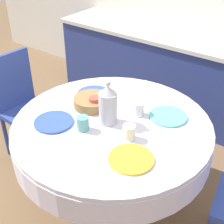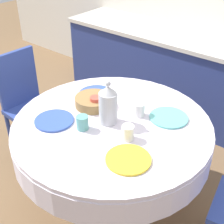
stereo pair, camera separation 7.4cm
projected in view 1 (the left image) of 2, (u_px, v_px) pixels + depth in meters
ground_plane at (112, 200)px, 2.48m from camera, size 12.00×12.00×0.00m
kitchen_counter at (198, 81)px, 3.23m from camera, size 3.24×0.64×0.88m
dining_table at (112, 137)px, 2.13m from camera, size 1.33×1.33×0.76m
chair_right at (23, 102)px, 2.73m from camera, size 0.42×0.42×0.95m
plate_near_left at (54, 122)px, 2.05m from camera, size 0.26×0.26×0.01m
cup_near_left at (83, 123)px, 1.97m from camera, size 0.08×0.08×0.09m
plate_near_right at (131, 159)px, 1.75m from camera, size 0.26×0.26×0.01m
cup_near_right at (129, 132)px, 1.89m from camera, size 0.08×0.08×0.09m
plate_far_left at (94, 94)px, 2.36m from camera, size 0.26×0.26×0.01m
cup_far_left at (95, 103)px, 2.17m from camera, size 0.08×0.08×0.09m
plate_far_right at (168, 116)px, 2.11m from camera, size 0.26×0.26×0.01m
cup_far_right at (138, 109)px, 2.11m from camera, size 0.08×0.08×0.09m
coffee_carafe at (108, 105)px, 1.99m from camera, size 0.12×0.12×0.30m
bread_basket at (92, 102)px, 2.21m from camera, size 0.26×0.26×0.07m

